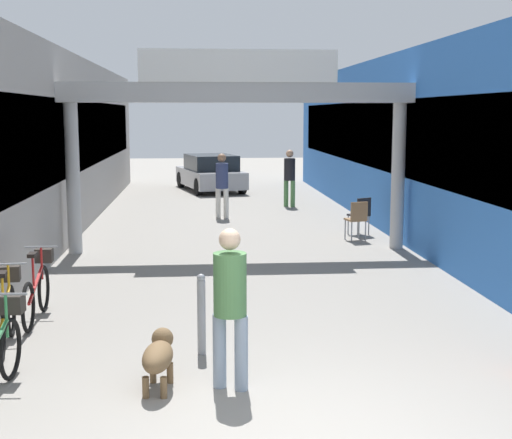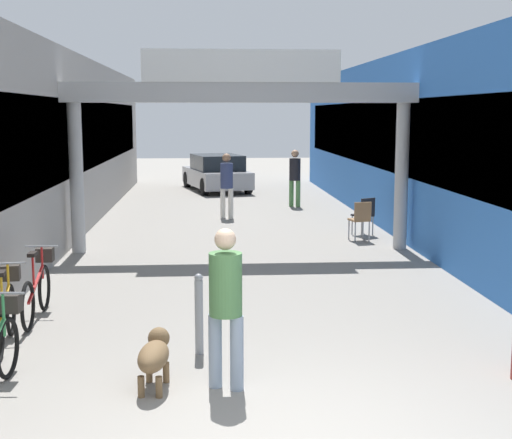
{
  "view_description": "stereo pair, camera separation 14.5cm",
  "coord_description": "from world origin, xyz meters",
  "px_view_note": "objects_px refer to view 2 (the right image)",
  "views": [
    {
      "loc": [
        -0.85,
        -5.67,
        2.83
      ],
      "look_at": [
        0.0,
        4.56,
        1.3
      ],
      "focal_mm": 50.0,
      "sensor_mm": 36.0,
      "label": 1
    },
    {
      "loc": [
        -0.7,
        -5.68,
        2.83
      ],
      "look_at": [
        0.0,
        4.56,
        1.3
      ],
      "focal_mm": 50.0,
      "sensor_mm": 36.0,
      "label": 2
    }
  ],
  "objects_px": {
    "bicycle_red_third": "(38,287)",
    "pedestrian_with_dog": "(226,298)",
    "cafe_chair_wood_nearer": "(361,217)",
    "dog_on_leash": "(155,354)",
    "pedestrian_carrying_crate": "(227,181)",
    "cafe_chair_black_farther": "(365,213)",
    "bollard_post_metal": "(199,313)",
    "parked_car_silver": "(217,173)",
    "pedestrian_elderly_walking": "(295,174)",
    "bicycle_orange_second": "(6,310)"
  },
  "relations": [
    {
      "from": "dog_on_leash",
      "to": "bicycle_red_third",
      "type": "height_order",
      "value": "bicycle_red_third"
    },
    {
      "from": "dog_on_leash",
      "to": "pedestrian_carrying_crate",
      "type": "bearing_deg",
      "value": 84.85
    },
    {
      "from": "pedestrian_elderly_walking",
      "to": "bicycle_red_third",
      "type": "xyz_separation_m",
      "value": [
        -5.03,
        -11.67,
        -0.56
      ]
    },
    {
      "from": "pedestrian_carrying_crate",
      "to": "pedestrian_elderly_walking",
      "type": "distance_m",
      "value": 3.13
    },
    {
      "from": "bicycle_red_third",
      "to": "cafe_chair_wood_nearer",
      "type": "xyz_separation_m",
      "value": [
        5.78,
        5.68,
        0.1
      ]
    },
    {
      "from": "pedestrian_carrying_crate",
      "to": "cafe_chair_black_farther",
      "type": "bearing_deg",
      "value": -43.56
    },
    {
      "from": "dog_on_leash",
      "to": "parked_car_silver",
      "type": "height_order",
      "value": "parked_car_silver"
    },
    {
      "from": "bicycle_red_third",
      "to": "cafe_chair_black_farther",
      "type": "bearing_deg",
      "value": 46.7
    },
    {
      "from": "pedestrian_carrying_crate",
      "to": "parked_car_silver",
      "type": "xyz_separation_m",
      "value": [
        -0.18,
        7.1,
        -0.37
      ]
    },
    {
      "from": "pedestrian_carrying_crate",
      "to": "cafe_chair_wood_nearer",
      "type": "bearing_deg",
      "value": -52.13
    },
    {
      "from": "pedestrian_carrying_crate",
      "to": "cafe_chair_black_farther",
      "type": "relative_size",
      "value": 1.98
    },
    {
      "from": "cafe_chair_black_farther",
      "to": "parked_car_silver",
      "type": "height_order",
      "value": "parked_car_silver"
    },
    {
      "from": "cafe_chair_wood_nearer",
      "to": "cafe_chair_black_farther",
      "type": "bearing_deg",
      "value": 70.47
    },
    {
      "from": "pedestrian_carrying_crate",
      "to": "bollard_post_metal",
      "type": "relative_size",
      "value": 1.81
    },
    {
      "from": "pedestrian_elderly_walking",
      "to": "parked_car_silver",
      "type": "xyz_separation_m",
      "value": [
        -2.32,
        4.82,
        -0.36
      ]
    },
    {
      "from": "pedestrian_carrying_crate",
      "to": "bicycle_red_third",
      "type": "xyz_separation_m",
      "value": [
        -2.89,
        -9.39,
        -0.58
      ]
    },
    {
      "from": "pedestrian_elderly_walking",
      "to": "bicycle_red_third",
      "type": "relative_size",
      "value": 1.03
    },
    {
      "from": "bicycle_red_third",
      "to": "pedestrian_with_dog",
      "type": "bearing_deg",
      "value": -47.31
    },
    {
      "from": "dog_on_leash",
      "to": "cafe_chair_wood_nearer",
      "type": "height_order",
      "value": "cafe_chair_wood_nearer"
    },
    {
      "from": "cafe_chair_black_farther",
      "to": "bicycle_orange_second",
      "type": "bearing_deg",
      "value": -129.14
    },
    {
      "from": "cafe_chair_black_farther",
      "to": "pedestrian_carrying_crate",
      "type": "bearing_deg",
      "value": 136.44
    },
    {
      "from": "pedestrian_carrying_crate",
      "to": "cafe_chair_wood_nearer",
      "type": "xyz_separation_m",
      "value": [
        2.89,
        -3.71,
        -0.47
      ]
    },
    {
      "from": "pedestrian_elderly_walking",
      "to": "dog_on_leash",
      "type": "relative_size",
      "value": 2.19
    },
    {
      "from": "dog_on_leash",
      "to": "cafe_chair_wood_nearer",
      "type": "xyz_separation_m",
      "value": [
        3.97,
        8.36,
        0.18
      ]
    },
    {
      "from": "cafe_chair_wood_nearer",
      "to": "parked_car_silver",
      "type": "xyz_separation_m",
      "value": [
        -3.06,
        10.82,
        0.1
      ]
    },
    {
      "from": "pedestrian_elderly_walking",
      "to": "cafe_chair_black_farther",
      "type": "height_order",
      "value": "pedestrian_elderly_walking"
    },
    {
      "from": "pedestrian_carrying_crate",
      "to": "bicycle_orange_second",
      "type": "height_order",
      "value": "pedestrian_carrying_crate"
    },
    {
      "from": "pedestrian_carrying_crate",
      "to": "parked_car_silver",
      "type": "distance_m",
      "value": 7.12
    },
    {
      "from": "pedestrian_elderly_walking",
      "to": "cafe_chair_black_farther",
      "type": "xyz_separation_m",
      "value": [
        1.0,
        -5.27,
        -0.46
      ]
    },
    {
      "from": "bicycle_orange_second",
      "to": "bollard_post_metal",
      "type": "relative_size",
      "value": 1.73
    },
    {
      "from": "pedestrian_elderly_walking",
      "to": "cafe_chair_black_farther",
      "type": "relative_size",
      "value": 1.95
    },
    {
      "from": "pedestrian_elderly_walking",
      "to": "bollard_post_metal",
      "type": "bearing_deg",
      "value": -101.78
    },
    {
      "from": "pedestrian_carrying_crate",
      "to": "bicycle_red_third",
      "type": "height_order",
      "value": "pedestrian_carrying_crate"
    },
    {
      "from": "bollard_post_metal",
      "to": "parked_car_silver",
      "type": "bearing_deg",
      "value": 88.54
    },
    {
      "from": "cafe_chair_black_farther",
      "to": "parked_car_silver",
      "type": "distance_m",
      "value": 10.62
    },
    {
      "from": "pedestrian_carrying_crate",
      "to": "pedestrian_elderly_walking",
      "type": "bearing_deg",
      "value": 46.86
    },
    {
      "from": "pedestrian_with_dog",
      "to": "cafe_chair_wood_nearer",
      "type": "distance_m",
      "value": 9.04
    },
    {
      "from": "bollard_post_metal",
      "to": "parked_car_silver",
      "type": "height_order",
      "value": "parked_car_silver"
    },
    {
      "from": "cafe_chair_wood_nearer",
      "to": "cafe_chair_black_farther",
      "type": "height_order",
      "value": "same"
    },
    {
      "from": "pedestrian_carrying_crate",
      "to": "bicycle_orange_second",
      "type": "distance_m",
      "value": 10.99
    },
    {
      "from": "bicycle_orange_second",
      "to": "bicycle_red_third",
      "type": "distance_m",
      "value": 1.17
    },
    {
      "from": "pedestrian_carrying_crate",
      "to": "pedestrian_elderly_walking",
      "type": "height_order",
      "value": "pedestrian_carrying_crate"
    },
    {
      "from": "cafe_chair_wood_nearer",
      "to": "dog_on_leash",
      "type": "bearing_deg",
      "value": -115.43
    },
    {
      "from": "pedestrian_carrying_crate",
      "to": "bollard_post_metal",
      "type": "height_order",
      "value": "pedestrian_carrying_crate"
    },
    {
      "from": "pedestrian_with_dog",
      "to": "dog_on_leash",
      "type": "height_order",
      "value": "pedestrian_with_dog"
    },
    {
      "from": "pedestrian_with_dog",
      "to": "pedestrian_elderly_walking",
      "type": "distance_m",
      "value": 14.64
    },
    {
      "from": "bollard_post_metal",
      "to": "cafe_chair_black_farther",
      "type": "height_order",
      "value": "bollard_post_metal"
    },
    {
      "from": "bicycle_red_third",
      "to": "cafe_chair_wood_nearer",
      "type": "bearing_deg",
      "value": 44.51
    },
    {
      "from": "dog_on_leash",
      "to": "bollard_post_metal",
      "type": "height_order",
      "value": "bollard_post_metal"
    },
    {
      "from": "bicycle_orange_second",
      "to": "cafe_chair_wood_nearer",
      "type": "height_order",
      "value": "bicycle_orange_second"
    }
  ]
}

